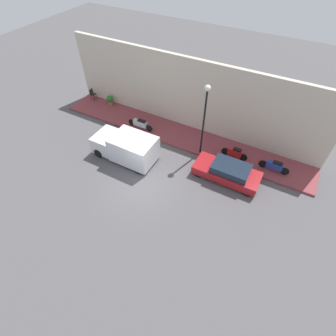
{
  "coord_description": "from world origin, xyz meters",
  "views": [
    {
      "loc": [
        -8.77,
        -6.71,
        12.64
      ],
      "look_at": [
        1.39,
        -1.16,
        0.6
      ],
      "focal_mm": 28.0,
      "sensor_mm": 36.0,
      "label": 1
    }
  ],
  "objects": [
    {
      "name": "building_facade",
      "position": [
        6.71,
        0.0,
        2.72
      ],
      "size": [
        0.3,
        19.7,
        5.45
      ],
      "color": "beige",
      "rests_on": "ground_plane"
    },
    {
      "name": "ground_plane",
      "position": [
        0.0,
        0.0,
        0.0
      ],
      "size": [
        60.0,
        60.0,
        0.0
      ],
      "primitive_type": "plane",
      "color": "#514F51"
    },
    {
      "name": "potted_plant",
      "position": [
        6.12,
        7.06,
        0.59
      ],
      "size": [
        0.54,
        0.54,
        0.81
      ],
      "color": "brown",
      "rests_on": "sidewalk"
    },
    {
      "name": "cafe_chair",
      "position": [
        6.06,
        8.88,
        0.7
      ],
      "size": [
        0.4,
        0.4,
        0.96
      ],
      "color": "#262626",
      "rests_on": "sidewalk"
    },
    {
      "name": "motorcycle_blue",
      "position": [
        4.87,
        -7.09,
        0.58
      ],
      "size": [
        0.3,
        1.94,
        0.8
      ],
      "color": "navy",
      "rests_on": "sidewalk"
    },
    {
      "name": "delivery_van",
      "position": [
        1.49,
        2.14,
        0.95
      ],
      "size": [
        2.04,
        4.41,
        1.87
      ],
      "color": "silver",
      "rests_on": "ground_plane"
    },
    {
      "name": "sidewalk",
      "position": [
        5.27,
        0.0,
        0.07
      ],
      "size": [
        2.57,
        19.7,
        0.15
      ],
      "color": "brown",
      "rests_on": "ground_plane"
    },
    {
      "name": "streetlamp",
      "position": [
        4.25,
        -2.18,
        3.69
      ],
      "size": [
        0.38,
        0.38,
        5.11
      ],
      "color": "black",
      "rests_on": "sidewalk"
    },
    {
      "name": "parked_car",
      "position": [
        2.92,
        -4.62,
        0.58
      ],
      "size": [
        1.72,
        4.18,
        1.19
      ],
      "color": "maroon",
      "rests_on": "ground_plane"
    },
    {
      "name": "scooter_silver",
      "position": [
        4.53,
        2.96,
        0.58
      ],
      "size": [
        0.3,
        2.11,
        0.8
      ],
      "color": "#B7B7BF",
      "rests_on": "sidewalk"
    },
    {
      "name": "motorcycle_red",
      "position": [
        4.85,
        -4.43,
        0.58
      ],
      "size": [
        0.3,
        1.81,
        0.82
      ],
      "color": "#B21E1E",
      "rests_on": "sidewalk"
    }
  ]
}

